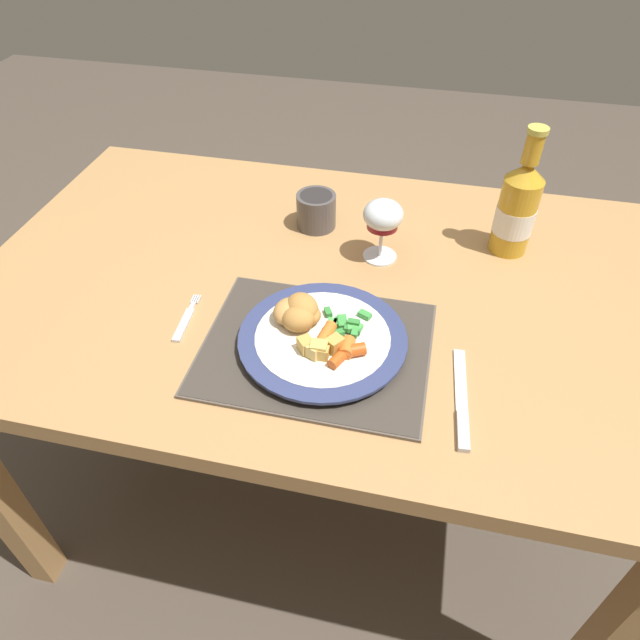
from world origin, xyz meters
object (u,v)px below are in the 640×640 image
(wine_glass, at_px, (383,218))
(bottle, at_px, (517,208))
(dinner_plate, at_px, (323,340))
(drinking_cup, at_px, (316,210))
(fork, at_px, (185,321))
(table_knife, at_px, (462,406))
(dining_table, at_px, (320,315))

(wine_glass, xyz_separation_m, bottle, (0.25, 0.08, 0.00))
(dinner_plate, height_order, drinking_cup, drinking_cup)
(wine_glass, relative_size, bottle, 0.50)
(fork, distance_m, table_knife, 0.49)
(dinner_plate, bearing_deg, wine_glass, 78.19)
(dinner_plate, distance_m, bottle, 0.48)
(bottle, distance_m, drinking_cup, 0.40)
(dining_table, height_order, fork, fork)
(dinner_plate, distance_m, drinking_cup, 0.37)
(dinner_plate, relative_size, table_knife, 1.39)
(wine_glass, bearing_deg, table_knife, -63.42)
(dinner_plate, xyz_separation_m, bottle, (0.30, 0.36, 0.08))
(table_knife, distance_m, wine_glass, 0.40)
(dinner_plate, bearing_deg, dining_table, 104.01)
(fork, bearing_deg, bottle, 32.33)
(table_knife, relative_size, wine_glass, 1.59)
(fork, height_order, drinking_cup, drinking_cup)
(dining_table, relative_size, drinking_cup, 15.95)
(table_knife, relative_size, bottle, 0.79)
(dining_table, xyz_separation_m, drinking_cup, (-0.05, 0.18, 0.13))
(table_knife, bearing_deg, drinking_cup, 126.86)
(dinner_plate, xyz_separation_m, wine_glass, (0.06, 0.27, 0.07))
(fork, xyz_separation_m, bottle, (0.55, 0.35, 0.09))
(wine_glass, bearing_deg, drinking_cup, 151.20)
(fork, bearing_deg, table_knife, -10.13)
(wine_glass, distance_m, bottle, 0.26)
(dinner_plate, relative_size, fork, 2.28)
(dinner_plate, bearing_deg, table_knife, -18.72)
(table_knife, xyz_separation_m, wine_glass, (-0.18, 0.35, 0.09))
(table_knife, distance_m, drinking_cup, 0.54)
(bottle, xyz_separation_m, drinking_cup, (-0.40, -0.00, -0.06))
(fork, xyz_separation_m, drinking_cup, (0.16, 0.35, 0.04))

